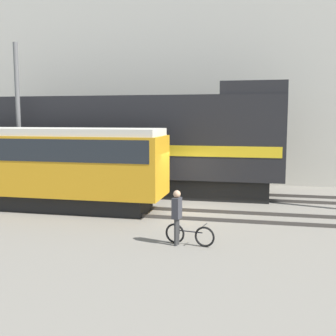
{
  "coord_description": "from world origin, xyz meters",
  "views": [
    {
      "loc": [
        3.57,
        -17.41,
        3.98
      ],
      "look_at": [
        -0.33,
        0.04,
        1.8
      ],
      "focal_mm": 45.0,
      "sensor_mm": 36.0,
      "label": 1
    }
  ],
  "objects_px": {
    "streetcar": "(34,163)",
    "bicycle": "(190,235)",
    "person": "(177,212)",
    "freight_locomotive": "(119,143)",
    "utility_pole_center": "(18,121)"
  },
  "relations": [
    {
      "from": "streetcar",
      "to": "bicycle",
      "type": "height_order",
      "value": "streetcar"
    },
    {
      "from": "streetcar",
      "to": "person",
      "type": "height_order",
      "value": "streetcar"
    },
    {
      "from": "freight_locomotive",
      "to": "person",
      "type": "xyz_separation_m",
      "value": [
        4.75,
        -8.25,
        -1.57
      ]
    },
    {
      "from": "utility_pole_center",
      "to": "streetcar",
      "type": "bearing_deg",
      "value": -46.92
    },
    {
      "from": "bicycle",
      "to": "person",
      "type": "distance_m",
      "value": 0.83
    },
    {
      "from": "streetcar",
      "to": "bicycle",
      "type": "distance_m",
      "value": 8.63
    },
    {
      "from": "person",
      "to": "utility_pole_center",
      "type": "xyz_separation_m",
      "value": [
        -9.15,
        6.1,
        2.71
      ]
    },
    {
      "from": "freight_locomotive",
      "to": "person",
      "type": "distance_m",
      "value": 9.65
    },
    {
      "from": "freight_locomotive",
      "to": "utility_pole_center",
      "type": "distance_m",
      "value": 5.03
    },
    {
      "from": "person",
      "to": "streetcar",
      "type": "bearing_deg",
      "value": 151.07
    },
    {
      "from": "streetcar",
      "to": "bicycle",
      "type": "xyz_separation_m",
      "value": [
        7.53,
        -3.87,
        -1.68
      ]
    },
    {
      "from": "freight_locomotive",
      "to": "person",
      "type": "bearing_deg",
      "value": -60.09
    },
    {
      "from": "freight_locomotive",
      "to": "utility_pole_center",
      "type": "height_order",
      "value": "utility_pole_center"
    },
    {
      "from": "bicycle",
      "to": "person",
      "type": "height_order",
      "value": "person"
    },
    {
      "from": "streetcar",
      "to": "freight_locomotive",
      "type": "bearing_deg",
      "value": 60.99
    }
  ]
}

